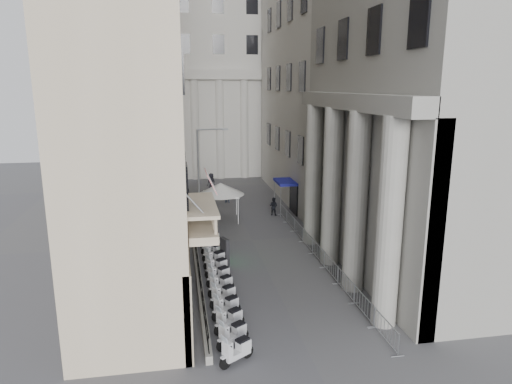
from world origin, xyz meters
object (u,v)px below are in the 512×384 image
pedestrian_a (227,194)px  pedestrian_b (273,206)px  scooter_0 (237,363)px  security_tent (219,189)px  street_lamp (202,169)px  info_kiosk (225,251)px

pedestrian_a → pedestrian_b: 6.33m
scooter_0 → security_tent: 21.28m
scooter_0 → security_tent: (1.30, 21.07, 2.71)m
pedestrian_a → scooter_0: bearing=106.1°
street_lamp → pedestrian_b: bearing=7.7°
security_tent → street_lamp: size_ratio=0.50×
info_kiosk → pedestrian_a: bearing=60.6°
security_tent → pedestrian_a: bearing=77.3°
info_kiosk → pedestrian_b: info_kiosk is taller
security_tent → pedestrian_b: (4.85, 0.54, -1.90)m
security_tent → info_kiosk: security_tent is taller
scooter_0 → street_lamp: (-0.20, 19.47, 4.73)m
info_kiosk → pedestrian_b: bearing=40.5°
pedestrian_a → pedestrian_b: bearing=145.7°
scooter_0 → pedestrian_a: (2.61, 26.85, 0.87)m
pedestrian_b → security_tent: bearing=41.7°
info_kiosk → security_tent: bearing=63.9°
info_kiosk → pedestrian_b: (5.49, 10.79, -0.08)m
info_kiosk → pedestrian_a: info_kiosk is taller
scooter_0 → info_kiosk: (0.66, 10.82, 0.89)m
street_lamp → info_kiosk: (0.86, -8.65, -3.84)m
street_lamp → info_kiosk: street_lamp is taller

